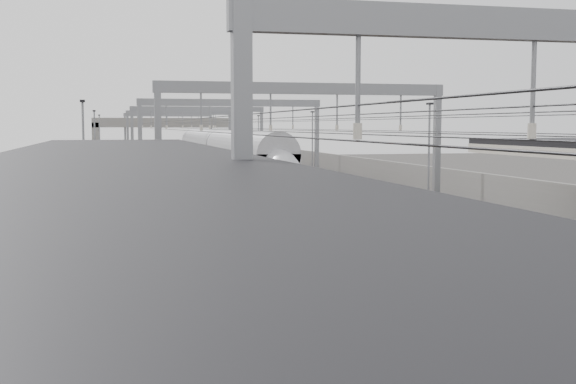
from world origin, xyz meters
TOP-DOWN VIEW (x-y plane):
  - platform_left at (-8.00, 45.00)m, footprint 4.00×120.00m
  - platform_right at (8.00, 45.00)m, footprint 4.00×120.00m
  - tracks at (0.00, 45.00)m, footprint 11.40×140.00m
  - overhead_line at (0.00, 51.62)m, footprint 13.00×140.00m
  - canopy_left at (-8.02, 2.99)m, footprint 4.40×30.00m
  - overbridge at (0.00, 100.00)m, footprint 22.00×2.20m
  - wall_left at (-11.20, 45.00)m, footprint 0.30×120.00m
  - wall_right at (11.20, 45.00)m, footprint 0.30×120.00m
  - train at (1.50, 54.16)m, footprint 2.73×49.80m
  - signal_green at (-5.20, 74.33)m, footprint 0.32×0.32m
  - signal_red_near at (3.20, 68.98)m, footprint 0.32×0.32m
  - signal_red_far at (5.40, 74.82)m, footprint 0.32×0.32m

SIDE VIEW (x-z plane):
  - tracks at x=0.00m, z-range -0.05..0.15m
  - platform_left at x=-8.00m, z-range 0.00..1.00m
  - platform_right at x=8.00m, z-range 0.00..1.00m
  - wall_left at x=-11.20m, z-range 0.00..3.20m
  - wall_right at x=11.20m, z-range 0.00..3.20m
  - train at x=1.50m, z-range -0.04..4.28m
  - signal_green at x=-5.20m, z-range 0.68..4.15m
  - signal_red_near at x=3.20m, z-range 0.68..4.15m
  - signal_red_far at x=5.40m, z-range 0.68..4.15m
  - canopy_left at x=-8.02m, z-range 2.97..7.21m
  - overbridge at x=0.00m, z-range 1.86..8.76m
  - overhead_line at x=0.00m, z-range 2.84..9.44m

